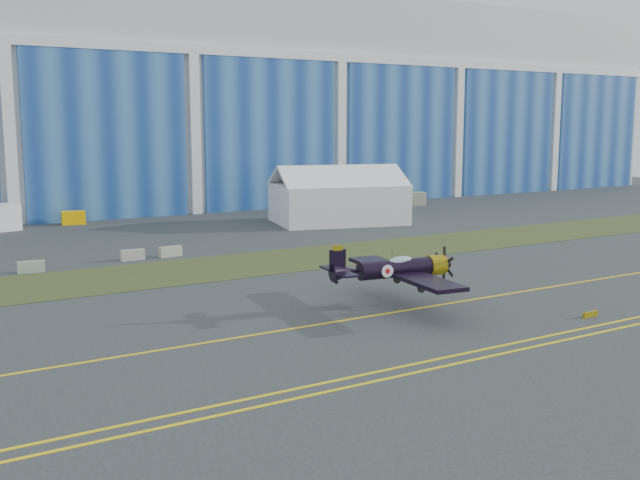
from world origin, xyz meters
TOP-DOWN VIEW (x-y plane):
  - ground at (0.00, 0.00)m, footprint 260.00×260.00m
  - grass_median at (0.00, 14.00)m, footprint 260.00×10.00m
  - taxiway_centreline at (0.00, -5.00)m, footprint 200.00×0.20m
  - edge_line_near at (0.00, -14.50)m, footprint 80.00×0.20m
  - edge_line_far at (0.00, -13.50)m, footprint 80.00×0.20m
  - guard_board_right at (22.00, -12.00)m, footprint 1.20×0.15m
  - warbird at (13.48, -4.08)m, footprint 10.84×12.49m
  - tent at (32.75, 32.46)m, footprint 16.74×13.96m
  - tug at (5.97, 46.93)m, footprint 2.80×1.99m
  - gse_box at (51.88, 42.35)m, footprint 3.50×2.49m
  - barrier_a at (-3.73, 19.62)m, footprint 2.06×0.84m
  - barrier_b at (4.61, 20.75)m, footprint 2.02×0.66m
  - barrier_c at (7.95, 20.73)m, footprint 2.05×0.81m

SIDE VIEW (x-z plane):
  - ground at x=0.00m, z-range 0.00..0.00m
  - taxiway_centreline at x=0.00m, z-range 0.00..0.02m
  - edge_line_near at x=0.00m, z-range 0.00..0.02m
  - edge_line_far at x=0.00m, z-range 0.00..0.02m
  - grass_median at x=0.00m, z-range 0.01..0.03m
  - guard_board_right at x=22.00m, z-range 0.00..0.35m
  - barrier_a at x=-3.73m, z-range 0.00..0.90m
  - barrier_b at x=4.61m, z-range 0.00..0.90m
  - barrier_c at x=7.95m, z-range 0.00..0.90m
  - tug at x=5.97m, z-range 0.00..1.51m
  - gse_box at x=51.88m, z-range 0.00..1.90m
  - warbird at x=13.48m, z-range 0.82..4.18m
  - tent at x=32.75m, z-range 0.00..6.75m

